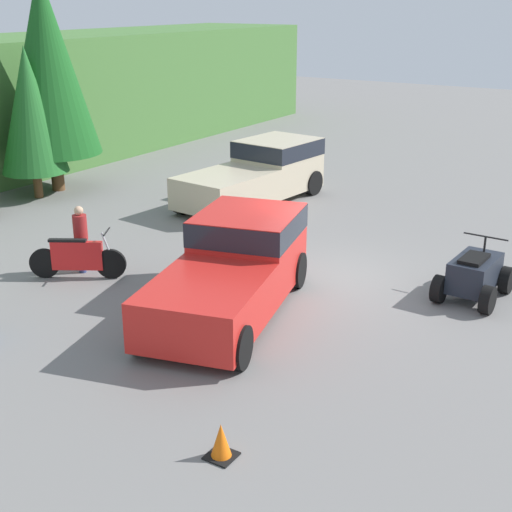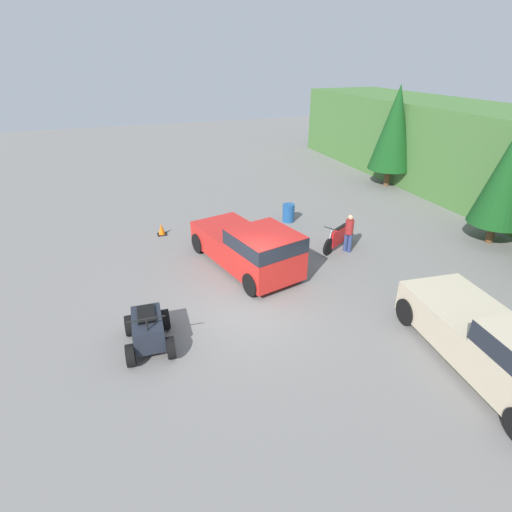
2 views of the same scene
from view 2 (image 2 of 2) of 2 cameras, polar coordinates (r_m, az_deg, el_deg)
ground_plane at (r=13.07m, az=-0.92°, el=-7.68°), size 80.00×80.00×0.00m
tree_left at (r=26.14m, az=19.20°, el=16.86°), size 2.61×2.61×5.92m
tree_mid_left at (r=19.48m, az=32.28°, el=9.68°), size 2.24×2.24×5.09m
pickup_truck_red at (r=14.93m, az=-0.76°, el=1.39°), size 5.44×3.30×1.86m
pickup_truck_second at (r=11.78m, az=32.29°, el=-11.03°), size 5.59×2.72×1.86m
dirt_bike at (r=17.20m, az=11.68°, el=2.57°), size 1.27×2.03×1.17m
quad_atv at (r=11.75m, az=-15.13°, el=-10.21°), size 2.02×1.36×1.28m
rider_person at (r=16.86m, az=13.14°, el=3.38°), size 0.46×0.46×1.63m
traffic_cone at (r=18.77m, az=-13.34°, el=3.72°), size 0.42×0.42×0.55m
steel_barrel at (r=19.78m, az=4.67°, el=6.16°), size 0.58×0.58×0.88m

